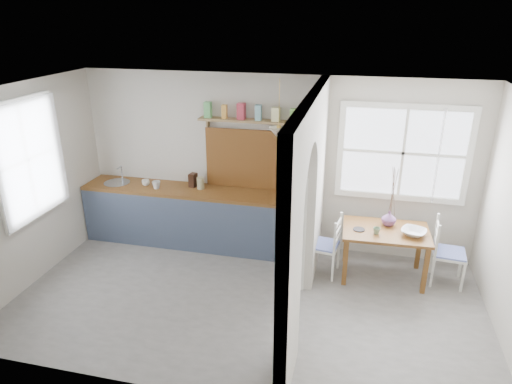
% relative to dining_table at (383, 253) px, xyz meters
% --- Properties ---
extents(floor, '(5.80, 3.20, 0.01)m').
position_rel_dining_table_xyz_m(floor, '(-1.65, -0.98, -0.35)').
color(floor, gray).
rests_on(floor, ground).
extents(ceiling, '(5.80, 3.20, 0.01)m').
position_rel_dining_table_xyz_m(ceiling, '(-1.65, -0.98, 2.25)').
color(ceiling, beige).
rests_on(ceiling, walls).
extents(walls, '(5.81, 3.21, 2.60)m').
position_rel_dining_table_xyz_m(walls, '(-1.65, -0.98, 0.95)').
color(walls, beige).
rests_on(walls, floor).
extents(partition, '(0.12, 3.20, 2.60)m').
position_rel_dining_table_xyz_m(partition, '(-0.95, -0.92, 1.10)').
color(partition, beige).
rests_on(partition, floor).
extents(kitchen_window, '(0.10, 1.16, 1.50)m').
position_rel_dining_table_xyz_m(kitchen_window, '(-4.52, -0.98, 1.30)').
color(kitchen_window, white).
rests_on(kitchen_window, walls).
extents(nook_window, '(1.76, 0.10, 1.30)m').
position_rel_dining_table_xyz_m(nook_window, '(0.15, 0.58, 1.25)').
color(nook_window, white).
rests_on(nook_window, walls).
extents(counter, '(3.50, 0.60, 0.90)m').
position_rel_dining_table_xyz_m(counter, '(-2.78, 0.35, 0.11)').
color(counter, brown).
rests_on(counter, floor).
extents(sink, '(0.40, 0.40, 0.02)m').
position_rel_dining_table_xyz_m(sink, '(-4.08, 0.32, 0.54)').
color(sink, '#AAB1BB').
rests_on(sink, counter).
extents(backsplash, '(1.65, 0.03, 0.90)m').
position_rel_dining_table_xyz_m(backsplash, '(-1.86, 0.60, 1.00)').
color(backsplash, brown).
rests_on(backsplash, walls).
extents(shelf, '(1.75, 0.20, 0.21)m').
position_rel_dining_table_xyz_m(shelf, '(-1.86, 0.51, 1.65)').
color(shelf, olive).
rests_on(shelf, walls).
extents(pendant_lamp, '(0.26, 0.26, 0.16)m').
position_rel_dining_table_xyz_m(pendant_lamp, '(-1.50, 0.17, 1.53)').
color(pendant_lamp, beige).
rests_on(pendant_lamp, ceiling).
extents(utensil_rail, '(0.02, 0.50, 0.02)m').
position_rel_dining_table_xyz_m(utensil_rail, '(-1.04, -0.08, 1.10)').
color(utensil_rail, '#AAB1BB').
rests_on(utensil_rail, partition).
extents(dining_table, '(1.14, 0.78, 0.70)m').
position_rel_dining_table_xyz_m(dining_table, '(0.00, 0.00, 0.00)').
color(dining_table, brown).
rests_on(dining_table, floor).
extents(chair_left, '(0.45, 0.45, 0.87)m').
position_rel_dining_table_xyz_m(chair_left, '(-0.80, -0.09, 0.08)').
color(chair_left, silver).
rests_on(chair_left, floor).
extents(chair_right, '(0.45, 0.45, 0.90)m').
position_rel_dining_table_xyz_m(chair_right, '(0.83, 0.04, 0.10)').
color(chair_right, silver).
rests_on(chair_right, floor).
extents(kettle, '(0.23, 0.21, 0.23)m').
position_rel_dining_table_xyz_m(kettle, '(-1.18, 0.23, 0.67)').
color(kettle, white).
rests_on(kettle, counter).
extents(mug_a, '(0.16, 0.16, 0.12)m').
position_rel_dining_table_xyz_m(mug_a, '(-3.37, 0.23, 0.61)').
color(mug_a, silver).
rests_on(mug_a, counter).
extents(mug_b, '(0.15, 0.15, 0.09)m').
position_rel_dining_table_xyz_m(mug_b, '(-3.59, 0.32, 0.60)').
color(mug_b, white).
rests_on(mug_b, counter).
extents(knife_block, '(0.11, 0.14, 0.21)m').
position_rel_dining_table_xyz_m(knife_block, '(-2.86, 0.45, 0.65)').
color(knife_block, '#321C13').
rests_on(knife_block, counter).
extents(jar, '(0.14, 0.14, 0.18)m').
position_rel_dining_table_xyz_m(jar, '(-2.72, 0.38, 0.64)').
color(jar, tan).
rests_on(jar, counter).
extents(towel_magenta, '(0.02, 0.03, 0.60)m').
position_rel_dining_table_xyz_m(towel_magenta, '(-1.07, -0.01, -0.08)').
color(towel_magenta, '#B61D74').
rests_on(towel_magenta, counter).
extents(towel_orange, '(0.02, 0.03, 0.54)m').
position_rel_dining_table_xyz_m(towel_orange, '(-1.07, -0.05, -0.10)').
color(towel_orange, orange).
rests_on(towel_orange, counter).
extents(bowl, '(0.39, 0.39, 0.08)m').
position_rel_dining_table_xyz_m(bowl, '(0.34, -0.06, 0.39)').
color(bowl, white).
rests_on(bowl, dining_table).
extents(table_cup, '(0.11, 0.11, 0.09)m').
position_rel_dining_table_xyz_m(table_cup, '(-0.13, -0.14, 0.39)').
color(table_cup, slate).
rests_on(table_cup, dining_table).
extents(plate, '(0.19, 0.19, 0.01)m').
position_rel_dining_table_xyz_m(plate, '(-0.35, -0.07, 0.36)').
color(plate, black).
rests_on(plate, dining_table).
extents(vase, '(0.20, 0.20, 0.20)m').
position_rel_dining_table_xyz_m(vase, '(0.03, 0.16, 0.45)').
color(vase, '#74467A').
rests_on(vase, dining_table).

